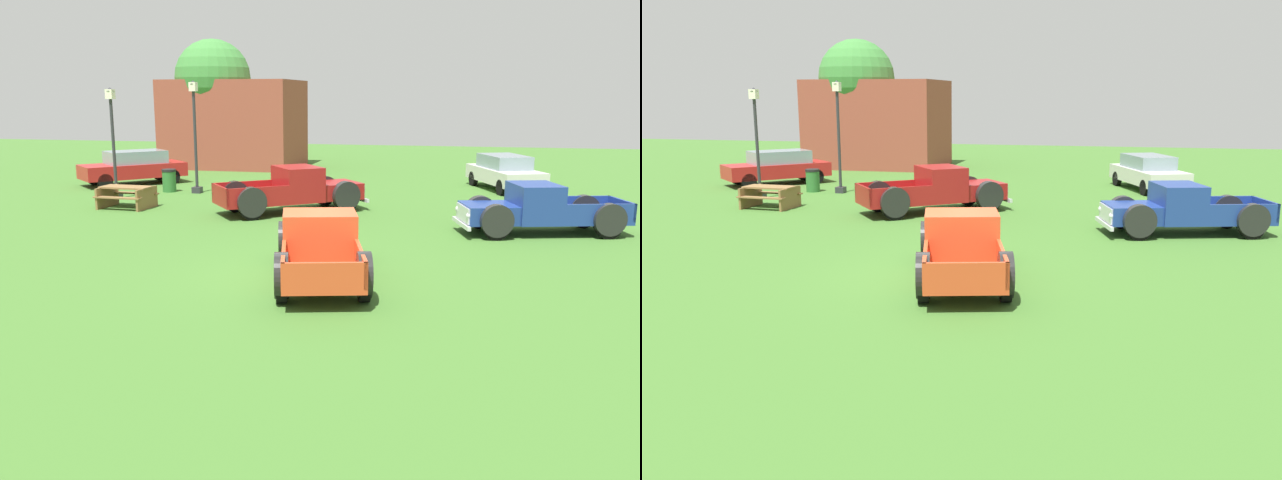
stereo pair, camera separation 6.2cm
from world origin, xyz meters
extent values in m
plane|color=#3D6B28|center=(0.00, 0.00, 0.00)|extent=(80.00, 80.00, 0.00)
cube|color=#D14723|center=(-0.02, 1.20, 0.63)|extent=(1.77, 1.76, 0.53)
cube|color=silver|center=(-0.21, 1.91, 0.63)|extent=(1.28, 0.39, 0.44)
sphere|color=silver|center=(-0.76, 1.74, 0.65)|extent=(0.19, 0.19, 0.19)
sphere|color=silver|center=(0.36, 2.04, 0.65)|extent=(0.19, 0.19, 0.19)
cube|color=#D14723|center=(0.32, -0.10, 0.91)|extent=(1.86, 1.61, 1.10)
cube|color=#8C9EA8|center=(0.18, 0.47, 1.15)|extent=(1.34, 0.39, 0.48)
cube|color=#D14723|center=(0.74, -1.67, 0.41)|extent=(2.06, 2.35, 0.10)
cube|color=#D14723|center=(0.00, -1.86, 0.72)|extent=(0.59, 1.96, 0.53)
cube|color=#D14723|center=(1.47, -1.47, 0.72)|extent=(0.59, 1.96, 0.53)
cube|color=#D14723|center=(0.99, -2.60, 0.72)|extent=(1.57, 0.48, 0.53)
cylinder|color=black|center=(-0.79, 0.99, 0.36)|extent=(0.39, 0.76, 0.73)
cylinder|color=#B7B7BC|center=(-0.80, 0.99, 0.36)|extent=(0.30, 0.34, 0.29)
cylinder|color=black|center=(-0.79, 0.99, 0.55)|extent=(0.49, 0.96, 0.92)
cylinder|color=black|center=(0.76, 1.40, 0.36)|extent=(0.39, 0.76, 0.73)
cylinder|color=#B7B7BC|center=(0.77, 1.41, 0.36)|extent=(0.30, 0.34, 0.29)
cylinder|color=black|center=(0.76, 1.40, 0.55)|extent=(0.49, 0.96, 0.92)
cylinder|color=black|center=(0.02, -2.10, 0.36)|extent=(0.39, 0.76, 0.73)
cylinder|color=#B7B7BC|center=(0.01, -2.11, 0.36)|extent=(0.30, 0.34, 0.29)
cylinder|color=black|center=(0.02, -2.10, 0.55)|extent=(0.49, 0.96, 0.92)
cylinder|color=black|center=(1.58, -1.69, 0.36)|extent=(0.39, 0.76, 0.73)
cylinder|color=#B7B7BC|center=(1.59, -1.69, 0.36)|extent=(0.30, 0.34, 0.29)
cylinder|color=black|center=(1.58, -1.69, 0.55)|extent=(0.49, 0.96, 0.92)
cube|color=silver|center=(-0.21, 1.95, 0.33)|extent=(1.71, 0.54, 0.11)
cube|color=navy|center=(4.07, 5.48, 0.63)|extent=(1.78, 1.80, 0.53)
cube|color=silver|center=(3.36, 5.28, 0.63)|extent=(0.41, 1.28, 0.44)
sphere|color=silver|center=(3.54, 4.72, 0.66)|extent=(0.19, 0.19, 0.19)
sphere|color=silver|center=(3.22, 5.84, 0.66)|extent=(0.19, 0.19, 0.19)
cube|color=navy|center=(5.37, 5.84, 0.92)|extent=(1.64, 1.88, 1.10)
cube|color=#8C9EA8|center=(4.80, 5.69, 1.16)|extent=(0.42, 1.34, 0.49)
cube|color=navy|center=(6.94, 6.29, 0.41)|extent=(2.38, 2.09, 0.10)
cube|color=navy|center=(7.15, 5.55, 0.72)|extent=(1.96, 0.62, 0.53)
cube|color=navy|center=(6.73, 7.03, 0.72)|extent=(1.96, 0.62, 0.53)
cube|color=navy|center=(7.87, 6.55, 0.72)|extent=(0.51, 1.57, 0.53)
cylinder|color=black|center=(4.29, 4.70, 0.36)|extent=(0.76, 0.40, 0.73)
cylinder|color=#B7B7BC|center=(4.30, 4.69, 0.36)|extent=(0.34, 0.30, 0.29)
cylinder|color=black|center=(4.29, 4.70, 0.55)|extent=(0.96, 0.51, 0.92)
cylinder|color=black|center=(3.85, 6.25, 0.36)|extent=(0.76, 0.40, 0.73)
cylinder|color=#B7B7BC|center=(3.85, 6.26, 0.36)|extent=(0.34, 0.30, 0.29)
cylinder|color=black|center=(3.85, 6.25, 0.55)|extent=(0.96, 0.51, 0.92)
cylinder|color=black|center=(7.39, 5.58, 0.36)|extent=(0.76, 0.40, 0.73)
cylinder|color=#B7B7BC|center=(7.39, 5.57, 0.36)|extent=(0.34, 0.30, 0.29)
cylinder|color=black|center=(7.39, 5.58, 0.55)|extent=(0.96, 0.51, 0.92)
cylinder|color=black|center=(6.95, 7.13, 0.36)|extent=(0.76, 0.40, 0.73)
cylinder|color=#B7B7BC|center=(6.94, 7.14, 0.36)|extent=(0.34, 0.30, 0.29)
cylinder|color=black|center=(6.95, 7.13, 0.55)|extent=(0.96, 0.51, 0.92)
cube|color=silver|center=(3.33, 5.27, 0.33)|extent=(0.57, 1.71, 0.12)
cube|color=maroon|center=(-1.15, 8.88, 0.67)|extent=(2.17, 2.18, 0.56)
cube|color=silver|center=(-0.52, 9.36, 0.67)|extent=(0.91, 1.15, 0.47)
sphere|color=silver|center=(-0.92, 9.84, 0.70)|extent=(0.21, 0.21, 0.21)
sphere|color=silver|center=(-0.16, 8.85, 0.70)|extent=(0.21, 0.21, 0.21)
cube|color=maroon|center=(-2.28, 7.99, 0.98)|extent=(2.11, 2.17, 1.18)
cube|color=#8C9EA8|center=(-1.79, 8.38, 1.24)|extent=(0.94, 1.20, 0.52)
cube|color=maroon|center=(-3.66, 6.92, 0.44)|extent=(2.75, 2.68, 0.10)
cube|color=maroon|center=(-4.16, 7.57, 0.77)|extent=(1.75, 1.39, 0.56)
cube|color=maroon|center=(-3.16, 6.28, 0.77)|extent=(1.75, 1.39, 0.56)
cube|color=maroon|center=(-4.48, 6.29, 0.77)|extent=(1.12, 1.41, 0.56)
cylinder|color=black|center=(-1.68, 9.56, 0.39)|extent=(0.75, 0.66, 0.78)
cylinder|color=#B7B7BC|center=(-1.68, 9.56, 0.39)|extent=(0.40, 0.39, 0.31)
cylinder|color=black|center=(-1.68, 9.56, 0.59)|extent=(0.95, 0.83, 0.99)
cylinder|color=black|center=(-0.62, 8.19, 0.39)|extent=(0.75, 0.66, 0.78)
cylinder|color=#B7B7BC|center=(-0.61, 8.19, 0.39)|extent=(0.40, 0.39, 0.31)
cylinder|color=black|center=(-0.62, 8.19, 0.59)|extent=(0.95, 0.83, 0.99)
cylinder|color=black|center=(-4.39, 7.45, 0.39)|extent=(0.75, 0.66, 0.78)
cylinder|color=#B7B7BC|center=(-4.40, 7.45, 0.39)|extent=(0.40, 0.39, 0.31)
cylinder|color=black|center=(-4.39, 7.45, 0.59)|extent=(0.95, 0.83, 0.99)
cylinder|color=black|center=(-3.33, 6.09, 0.39)|extent=(0.75, 0.66, 0.78)
cylinder|color=#B7B7BC|center=(-3.33, 6.08, 0.39)|extent=(0.40, 0.39, 0.31)
cylinder|color=black|center=(-3.33, 6.09, 0.59)|extent=(0.95, 0.83, 0.99)
cube|color=silver|center=(-0.49, 9.39, 0.35)|extent=(1.23, 1.54, 0.12)
cube|color=silver|center=(4.98, 15.19, 0.62)|extent=(3.30, 4.77, 0.60)
cube|color=#7F939E|center=(4.92, 15.33, 1.20)|extent=(2.32, 2.86, 0.55)
cylinder|color=black|center=(6.28, 14.09, 0.32)|extent=(0.42, 0.67, 0.64)
cylinder|color=black|center=(4.78, 13.50, 0.32)|extent=(0.42, 0.67, 0.64)
cylinder|color=black|center=(5.17, 16.88, 0.32)|extent=(0.42, 0.67, 0.64)
cylinder|color=black|center=(3.68, 16.29, 0.32)|extent=(0.42, 0.67, 0.64)
cube|color=#B21E1E|center=(-11.41, 13.35, 0.64)|extent=(4.44, 4.60, 0.62)
cube|color=#7F939E|center=(-11.31, 13.47, 1.23)|extent=(2.87, 2.93, 0.57)
cylinder|color=black|center=(-11.85, 11.66, 0.33)|extent=(0.60, 0.63, 0.66)
cylinder|color=black|center=(-13.07, 12.78, 0.33)|extent=(0.60, 0.63, 0.66)
cylinder|color=black|center=(-9.76, 13.93, 0.33)|extent=(0.60, 0.63, 0.66)
cylinder|color=black|center=(-10.98, 15.05, 0.33)|extent=(0.60, 0.63, 0.66)
cube|color=#2D2D33|center=(-7.50, 11.43, 0.12)|extent=(0.36, 0.36, 0.25)
cylinder|color=#2D2D33|center=(-7.50, 11.43, 2.19)|extent=(0.12, 0.12, 3.87)
cube|color=#F2EACC|center=(-7.50, 11.43, 4.30)|extent=(0.28, 0.28, 0.36)
cone|color=#2D2D33|center=(-7.50, 11.43, 4.48)|extent=(0.32, 0.32, 0.14)
cube|color=#2D2D33|center=(-9.95, 9.27, 0.12)|extent=(0.36, 0.36, 0.25)
cylinder|color=#2D2D33|center=(-9.95, 9.27, 2.04)|extent=(0.12, 0.12, 3.58)
cube|color=#F2EACC|center=(-9.95, 9.27, 4.01)|extent=(0.28, 0.28, 0.36)
cone|color=#2D2D33|center=(-9.95, 9.27, 4.19)|extent=(0.32, 0.32, 0.14)
cube|color=olive|center=(-8.48, 7.39, 0.75)|extent=(1.83, 0.88, 0.06)
cube|color=olive|center=(-8.45, 7.99, 0.45)|extent=(1.81, 0.36, 0.05)
cube|color=olive|center=(-8.51, 6.79, 0.45)|extent=(1.81, 0.36, 0.05)
cube|color=olive|center=(-7.68, 7.36, 0.38)|extent=(0.14, 1.40, 0.75)
cube|color=olive|center=(-9.28, 7.43, 0.38)|extent=(0.14, 1.40, 0.75)
cylinder|color=#2D6B2D|center=(-8.77, 11.49, 0.42)|extent=(0.56, 0.56, 0.85)
cylinder|color=black|center=(-8.77, 11.49, 0.90)|extent=(0.59, 0.59, 0.10)
cylinder|color=brown|center=(-10.49, 21.09, 1.67)|extent=(0.36, 0.36, 3.35)
sphere|color=#3D7F38|center=(-10.49, 21.09, 4.90)|extent=(4.15, 4.15, 4.15)
cube|color=brown|center=(-9.56, 21.89, 2.39)|extent=(7.17, 5.32, 4.79)
camera|label=1|loc=(3.47, -13.99, 3.96)|focal=37.10mm
camera|label=2|loc=(3.54, -13.97, 3.96)|focal=37.10mm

